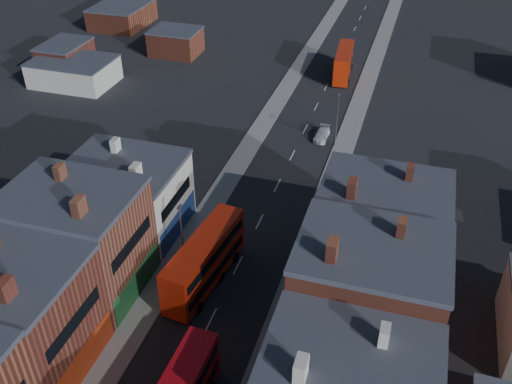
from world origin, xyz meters
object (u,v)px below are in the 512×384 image
Objects in this scene: bus_0 at (205,260)px; bus_2 at (344,62)px; ped_3 at (278,343)px; car_3 at (322,134)px; car_2 at (218,266)px.

bus_0 is 1.11× the size of bus_2.
car_3 is at bearing 16.35° from ped_3.
car_2 is 0.97× the size of car_3.
bus_2 is 55.01m from car_2.
bus_0 is 6.50× the size of ped_3.
bus_2 is at bearing 82.86° from car_2.
ped_3 is (9.45, -6.64, -1.82)m from bus_0.
car_2 is at bearing -97.68° from car_3.
car_2 is 12.31m from ped_3.
ped_3 is at bearing -90.00° from bus_2.
bus_2 is 63.63m from ped_3.
bus_2 reaches higher than car_2.
bus_2 is 2.56× the size of car_3.
bus_0 is 2.93× the size of car_2.
ped_3 is at bearing -27.93° from bus_0.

